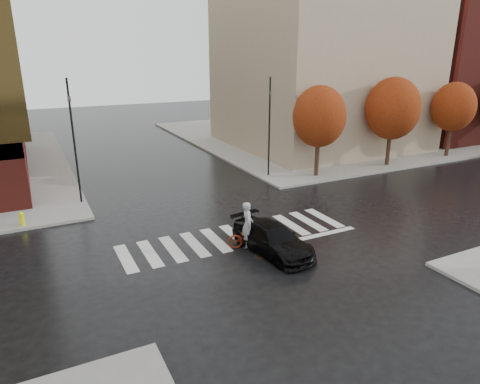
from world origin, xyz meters
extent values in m
plane|color=black|center=(0.00, 0.00, 0.00)|extent=(120.00, 120.00, 0.00)
cube|color=gray|center=(21.00, 21.00, 0.07)|extent=(30.00, 30.00, 0.15)
cube|color=silver|center=(0.00, 0.50, 0.01)|extent=(12.00, 3.00, 0.01)
cube|color=tan|center=(17.00, 17.00, 9.15)|extent=(16.00, 16.00, 18.00)
cube|color=#5F1D16|center=(33.00, 16.00, 7.15)|extent=(14.00, 14.00, 14.00)
cylinder|color=black|center=(10.00, 7.40, 1.55)|extent=(0.32, 0.32, 2.80)
ellipsoid|color=#99310E|center=(10.00, 7.40, 4.47)|extent=(3.80, 3.80, 4.37)
cylinder|color=black|center=(17.00, 7.40, 1.55)|extent=(0.32, 0.32, 2.80)
ellipsoid|color=#99310E|center=(17.00, 7.40, 4.63)|extent=(4.20, 4.20, 4.83)
cylinder|color=black|center=(24.00, 7.40, 1.55)|extent=(0.32, 0.32, 2.80)
ellipsoid|color=#99310E|center=(24.00, 7.40, 4.39)|extent=(3.60, 3.60, 4.14)
imported|color=black|center=(0.71, -1.90, 0.67)|extent=(2.61, 4.87, 1.34)
imported|color=maroon|center=(-0.01, -1.00, 0.53)|extent=(2.14, 1.40, 1.06)
imported|color=#A0A5A9|center=(-0.11, -1.00, 1.22)|extent=(0.77, 0.92, 2.16)
cylinder|color=black|center=(-6.30, 9.00, 3.81)|extent=(0.12, 0.12, 7.31)
imported|color=black|center=(-6.30, 9.00, 6.46)|extent=(0.23, 0.21, 0.91)
cylinder|color=black|center=(6.85, 9.00, 3.67)|extent=(0.12, 0.12, 7.05)
imported|color=black|center=(6.85, 9.00, 6.23)|extent=(0.17, 0.20, 0.88)
cylinder|color=#ECED0D|center=(-9.55, 6.50, 0.45)|extent=(0.24, 0.24, 0.61)
sphere|color=#ECED0D|center=(-9.55, 6.50, 0.76)|extent=(0.26, 0.26, 0.26)
cylinder|color=#3C2A15|center=(0.10, -2.00, 0.01)|extent=(0.86, 0.86, 0.01)
camera|label=1|loc=(-8.67, -17.26, 8.84)|focal=32.00mm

